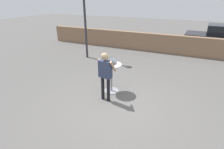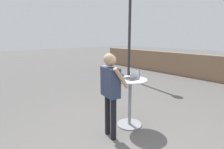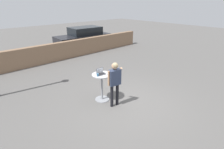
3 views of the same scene
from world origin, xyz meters
name	(u,v)px [view 3 (image 3 of 3)]	position (x,y,z in m)	size (l,w,h in m)	color
ground_plane	(126,103)	(0.00, 0.00, 0.00)	(50.00, 50.00, 0.00)	#5B5956
pavement_kerb	(49,53)	(0.00, 6.59, 0.57)	(15.37, 0.35, 1.14)	#84664C
cafe_table	(102,85)	(-0.48, 0.84, 0.65)	(0.72, 0.72, 1.07)	gray
laptop	(101,73)	(-0.47, 0.88, 1.12)	(0.31, 0.26, 0.22)	#515156
coffee_mug	(98,75)	(-0.69, 0.80, 1.12)	(0.11, 0.07, 0.10)	#336084
standing_person	(115,79)	(-0.41, 0.21, 1.06)	(0.59, 0.34, 1.67)	black
parked_car_near_street	(84,37)	(3.81, 8.37, 0.83)	(4.55, 2.15, 1.64)	black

